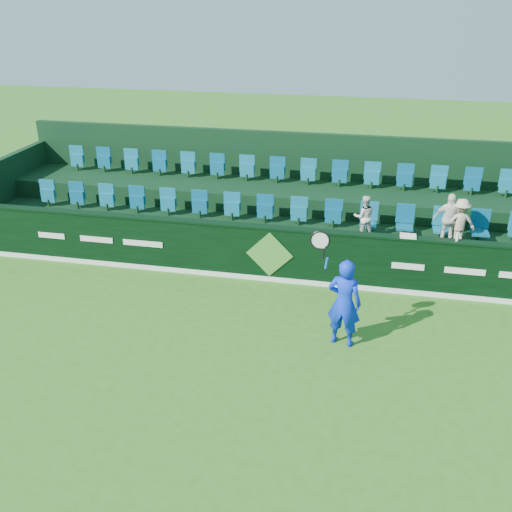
% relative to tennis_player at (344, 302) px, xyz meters
% --- Properties ---
extents(ground, '(60.00, 60.00, 0.00)m').
position_rel_tennis_player_xyz_m(ground, '(-1.83, -1.65, -0.91)').
color(ground, '#336E1A').
rests_on(ground, ground).
extents(sponsor_hoarding, '(16.00, 0.25, 1.35)m').
position_rel_tennis_player_xyz_m(sponsor_hoarding, '(-1.83, 2.35, -0.23)').
color(sponsor_hoarding, black).
rests_on(sponsor_hoarding, ground).
extents(stand_tier_front, '(16.00, 2.00, 0.80)m').
position_rel_tennis_player_xyz_m(stand_tier_front, '(-1.83, 3.45, -0.51)').
color(stand_tier_front, black).
rests_on(stand_tier_front, ground).
extents(stand_tier_back, '(16.00, 1.80, 1.30)m').
position_rel_tennis_player_xyz_m(stand_tier_back, '(-1.83, 5.35, -0.26)').
color(stand_tier_back, black).
rests_on(stand_tier_back, ground).
extents(stand_rear, '(16.00, 4.10, 2.60)m').
position_rel_tennis_player_xyz_m(stand_rear, '(-1.83, 5.80, 0.31)').
color(stand_rear, black).
rests_on(stand_rear, ground).
extents(seat_row_front, '(13.50, 0.50, 0.60)m').
position_rel_tennis_player_xyz_m(seat_row_front, '(-1.83, 3.85, 0.19)').
color(seat_row_front, '#116A87').
rests_on(seat_row_front, stand_tier_front).
extents(seat_row_back, '(13.50, 0.50, 0.60)m').
position_rel_tennis_player_xyz_m(seat_row_back, '(-1.83, 5.65, 0.69)').
color(seat_row_back, '#116A87').
rests_on(seat_row_back, stand_tier_back).
extents(tennis_player, '(1.08, 0.55, 2.38)m').
position_rel_tennis_player_xyz_m(tennis_player, '(0.00, 0.00, 0.00)').
color(tennis_player, '#0D2DE2').
rests_on(tennis_player, ground).
extents(spectator_left, '(0.59, 0.51, 1.05)m').
position_rel_tennis_player_xyz_m(spectator_left, '(0.23, 3.47, 0.42)').
color(spectator_left, silver).
rests_on(spectator_left, stand_tier_front).
extents(spectator_middle, '(0.75, 0.39, 1.23)m').
position_rel_tennis_player_xyz_m(spectator_middle, '(2.17, 3.47, 0.51)').
color(spectator_middle, white).
rests_on(spectator_middle, stand_tier_front).
extents(spectator_right, '(0.78, 0.52, 1.12)m').
position_rel_tennis_player_xyz_m(spectator_right, '(2.40, 3.47, 0.45)').
color(spectator_right, '#C9AF8E').
rests_on(spectator_right, stand_tier_front).
extents(towel, '(0.34, 0.22, 0.05)m').
position_rel_tennis_player_xyz_m(towel, '(1.20, 2.35, 0.47)').
color(towel, white).
rests_on(towel, sponsor_hoarding).
extents(drinks_bottle, '(0.06, 0.06, 0.20)m').
position_rel_tennis_player_xyz_m(drinks_bottle, '(2.22, 2.35, 0.54)').
color(drinks_bottle, white).
rests_on(drinks_bottle, sponsor_hoarding).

